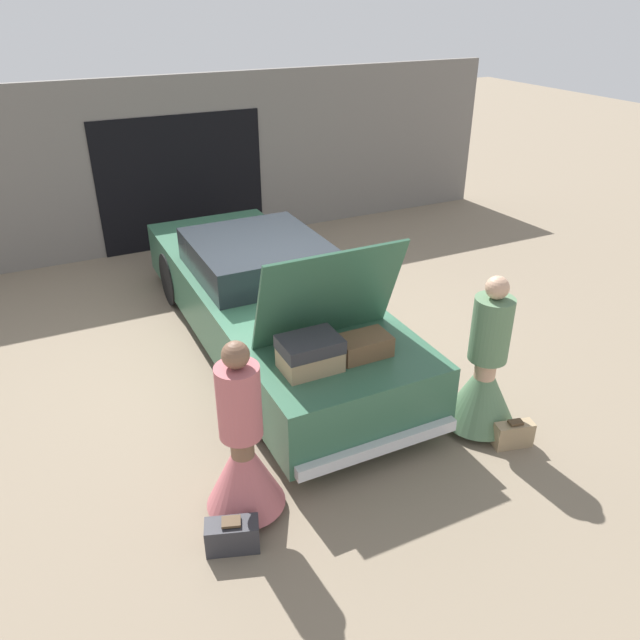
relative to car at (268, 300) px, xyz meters
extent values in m
plane|color=#7F705B|center=(0.00, 0.01, -0.60)|extent=(40.00, 40.00, 0.00)
cube|color=slate|center=(0.00, 3.89, 0.80)|extent=(12.00, 0.12, 2.80)
cube|color=black|center=(0.00, 3.82, 0.50)|extent=(2.80, 0.02, 2.20)
cube|color=#336047|center=(0.00, 0.01, -0.08)|extent=(1.75, 5.30, 0.68)
cube|color=#1E2328|center=(0.00, 0.32, 0.47)|extent=(1.54, 1.70, 0.41)
cylinder|color=black|center=(-0.80, 1.65, -0.23)|extent=(0.18, 0.74, 0.74)
cylinder|color=black|center=(0.81, 1.65, -0.23)|extent=(0.18, 0.74, 0.74)
cylinder|color=black|center=(-0.80, -1.58, -0.23)|extent=(0.18, 0.74, 0.74)
cylinder|color=black|center=(0.81, -1.58, -0.23)|extent=(0.18, 0.74, 0.74)
cube|color=silver|center=(0.00, -2.68, -0.32)|extent=(1.67, 0.10, 0.12)
cube|color=#336047|center=(0.00, -1.65, 0.78)|extent=(1.49, 0.43, 1.05)
cube|color=#9E8460|center=(-0.38, -2.02, 0.36)|extent=(0.54, 0.39, 0.20)
cube|color=brown|center=(0.19, -2.02, 0.36)|extent=(0.51, 0.33, 0.20)
cube|color=#2D2D33|center=(-0.38, -2.02, 0.52)|extent=(0.55, 0.40, 0.13)
cube|color=#473323|center=(0.00, -2.02, 0.35)|extent=(0.49, 0.30, 0.18)
cylinder|color=brown|center=(-1.26, -2.60, -0.19)|extent=(0.20, 0.20, 0.81)
cone|color=#B25B60|center=(-1.26, -2.60, -0.15)|extent=(0.68, 0.68, 0.73)
cylinder|color=#B25B60|center=(-1.26, -2.60, 0.53)|extent=(0.36, 0.36, 0.64)
sphere|color=brown|center=(-1.26, -2.60, 0.96)|extent=(0.22, 0.22, 0.22)
cylinder|color=tan|center=(1.27, -2.55, -0.19)|extent=(0.21, 0.21, 0.82)
cone|color=#567A56|center=(1.27, -2.55, -0.15)|extent=(0.72, 0.72, 0.74)
cylinder|color=#567A56|center=(1.27, -2.55, 0.54)|extent=(0.38, 0.38, 0.65)
sphere|color=tan|center=(1.27, -2.55, 0.98)|extent=(0.22, 0.22, 0.22)
cube|color=#2D2D33|center=(-1.51, -2.95, -0.47)|extent=(0.47, 0.32, 0.26)
cube|color=#4C3823|center=(-1.51, -2.95, -0.31)|extent=(0.18, 0.16, 0.02)
cube|color=#9E8460|center=(1.38, -2.95, -0.47)|extent=(0.40, 0.22, 0.26)
cube|color=#4C3823|center=(1.38, -2.95, -0.32)|extent=(0.15, 0.11, 0.02)
camera|label=1|loc=(-2.45, -6.47, 3.40)|focal=35.00mm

